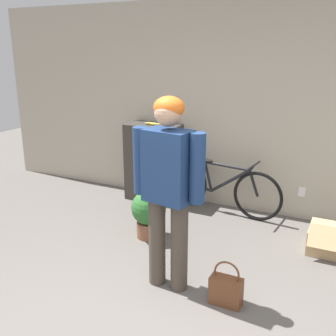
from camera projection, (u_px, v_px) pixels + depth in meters
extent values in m
cube|color=#B7AD99|center=(263.00, 110.00, 4.73)|extent=(8.00, 0.06, 2.60)
cube|color=white|center=(302.00, 192.00, 4.74)|extent=(0.08, 0.01, 0.12)
cube|color=#38332D|center=(153.00, 163.00, 5.33)|extent=(0.72, 0.37, 1.05)
cylinder|color=#4C4238|center=(157.00, 242.00, 3.41)|extent=(0.15, 0.15, 0.80)
cylinder|color=#4C4238|center=(179.00, 247.00, 3.32)|extent=(0.15, 0.15, 0.80)
cube|color=navy|center=(168.00, 166.00, 3.17)|extent=(0.41, 0.29, 0.60)
cylinder|color=navy|center=(141.00, 161.00, 3.27)|extent=(0.12, 0.12, 0.57)
cylinder|color=navy|center=(197.00, 169.00, 3.05)|extent=(0.12, 0.12, 0.57)
sphere|color=tan|center=(168.00, 113.00, 3.04)|extent=(0.22, 0.22, 0.22)
ellipsoid|color=orange|center=(169.00, 108.00, 3.04)|extent=(0.25, 0.23, 0.18)
torus|color=black|center=(186.00, 182.00, 5.21)|extent=(0.62, 0.10, 0.62)
torus|color=black|center=(258.00, 196.00, 4.71)|extent=(0.62, 0.10, 0.62)
cylinder|color=black|center=(198.00, 186.00, 5.12)|extent=(0.38, 0.07, 0.08)
cylinder|color=black|center=(195.00, 172.00, 5.09)|extent=(0.30, 0.06, 0.35)
cylinder|color=black|center=(208.00, 176.00, 5.01)|extent=(0.13, 0.05, 0.38)
cylinder|color=black|center=(230.00, 181.00, 4.86)|extent=(0.52, 0.09, 0.39)
cylinder|color=black|center=(227.00, 166.00, 4.83)|extent=(0.60, 0.09, 0.05)
cylinder|color=black|center=(254.00, 183.00, 4.70)|extent=(0.15, 0.05, 0.32)
cylinder|color=black|center=(251.00, 168.00, 4.66)|extent=(0.07, 0.04, 0.08)
cylinder|color=black|center=(253.00, 166.00, 4.64)|extent=(0.07, 0.46, 0.02)
ellipsoid|color=black|center=(205.00, 160.00, 4.97)|extent=(0.23, 0.10, 0.05)
ellipsoid|color=#EAD64C|center=(154.00, 124.00, 5.11)|extent=(0.13, 0.04, 0.04)
ellipsoid|color=#EAD64C|center=(149.00, 123.00, 5.16)|extent=(0.12, 0.08, 0.03)
ellipsoid|color=#EAD64C|center=(161.00, 124.00, 5.09)|extent=(0.12, 0.08, 0.03)
sphere|color=brown|center=(146.00, 123.00, 5.19)|extent=(0.02, 0.02, 0.02)
cube|color=brown|center=(226.00, 291.00, 3.19)|extent=(0.26, 0.13, 0.24)
torus|color=brown|center=(227.00, 273.00, 3.14)|extent=(0.21, 0.02, 0.21)
cube|color=tan|center=(335.00, 240.00, 4.02)|extent=(0.51, 0.44, 0.25)
cube|color=tan|center=(334.00, 239.00, 3.79)|extent=(0.48, 0.16, 0.19)
cylinder|color=brown|center=(149.00, 229.00, 4.35)|extent=(0.27, 0.27, 0.18)
sphere|color=#2D6B2D|center=(149.00, 208.00, 4.28)|extent=(0.38, 0.38, 0.38)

